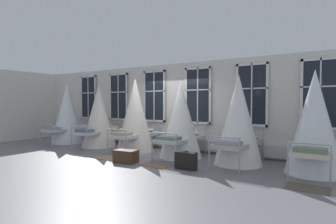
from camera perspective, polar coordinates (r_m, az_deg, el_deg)
ground at (r=9.13m, az=-2.62°, el=-8.74°), size 26.52×26.52×0.00m
back_wall_with_windows at (r=10.07m, az=1.78°, el=1.13°), size 14.26×0.10×3.10m
window_bank at (r=9.99m, az=1.42°, el=-1.39°), size 10.18×0.10×2.83m
cot_first at (r=12.36m, az=-20.05°, el=-0.39°), size 1.32×1.98×2.49m
cot_second at (r=10.97m, az=-14.02°, el=-0.84°), size 1.32×1.98×2.40m
cot_third at (r=9.69m, az=-6.75°, el=-0.70°), size 1.32×1.98×2.56m
cot_fourth at (r=8.55m, az=2.63°, el=-1.71°), size 1.32×1.98×2.36m
cot_fifth at (r=7.81m, az=14.26°, el=-1.72°), size 1.32×1.98×2.47m
cot_sixth at (r=7.40m, az=27.88°, el=-2.03°), size 1.32×1.96×2.48m
rug_third at (r=8.80m, az=-12.36°, el=-9.15°), size 0.82×0.58×0.01m
rug_fourth at (r=7.62m, az=-2.48°, el=-10.85°), size 0.82×0.59×0.01m
rug_sixth at (r=6.29m, az=26.74°, el=-13.83°), size 0.81×0.57×0.01m
suitcase_dark at (r=7.14m, az=3.71°, el=-9.95°), size 0.57×0.23×0.47m
travel_trunk at (r=8.02m, az=-8.65°, el=-8.97°), size 0.68×0.47×0.36m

